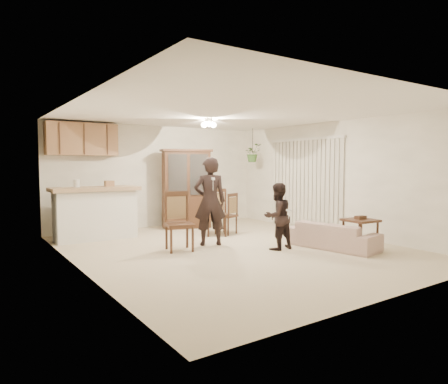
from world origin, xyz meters
TOP-DOWN VIEW (x-y plane):
  - floor at (0.00, 0.00)m, footprint 6.50×6.50m
  - ceiling at (0.00, 0.00)m, footprint 5.50×6.50m
  - wall_back at (0.00, 3.25)m, footprint 5.50×0.02m
  - wall_front at (0.00, -3.25)m, footprint 5.50×0.02m
  - wall_left at (-2.75, 0.00)m, footprint 0.02×6.50m
  - wall_right at (2.75, 0.00)m, footprint 0.02×6.50m
  - breakfast_bar at (-1.85, 2.35)m, footprint 1.60×0.55m
  - bar_top at (-1.85, 2.35)m, footprint 1.75×0.70m
  - upper_cabinets at (-1.90, 3.07)m, footprint 1.50×0.34m
  - vertical_blinds at (2.71, 0.90)m, footprint 0.06×2.30m
  - ceiling_fixture at (0.20, 1.20)m, footprint 0.36×0.36m
  - hanging_plant at (2.30, 2.40)m, footprint 0.43×0.37m
  - plant_cord at (2.30, 2.40)m, footprint 0.01×0.01m
  - sofa at (1.54, -0.99)m, footprint 1.07×1.98m
  - adult at (-0.20, 0.53)m, footprint 0.77×0.66m
  - child at (0.60, -0.50)m, footprint 0.67×0.54m
  - china_hutch at (0.43, 2.62)m, footprint 1.29×0.75m
  - side_table at (1.79, -1.40)m, footprint 0.56×0.56m
  - chair_bar at (-0.92, 0.41)m, footprint 0.57×0.57m
  - chair_hutch_left at (0.48, 1.34)m, footprint 0.62×0.62m
  - chair_hutch_right at (0.75, 1.37)m, footprint 0.53×0.53m
  - controller_adult at (-0.36, 0.16)m, footprint 0.10×0.15m
  - controller_child at (0.61, -0.79)m, footprint 0.04×0.11m

SIDE VIEW (x-z plane):
  - floor at x=0.00m, z-range 0.00..0.00m
  - chair_hutch_right at x=0.75m, z-range -0.20..0.72m
  - chair_hutch_left at x=0.48m, z-range -0.22..0.79m
  - side_table at x=1.79m, z-range -0.02..0.61m
  - chair_bar at x=-0.92m, z-range -0.23..0.83m
  - sofa at x=1.54m, z-range 0.00..0.73m
  - breakfast_bar at x=-1.85m, z-range 0.00..1.00m
  - child at x=0.60m, z-range 0.00..1.35m
  - controller_child at x=0.61m, z-range 0.73..0.76m
  - adult at x=-0.20m, z-range 0.00..1.80m
  - china_hutch at x=0.43m, z-range -0.01..1.90m
  - bar_top at x=-1.85m, z-range 1.01..1.09m
  - vertical_blinds at x=2.71m, z-range 0.05..2.15m
  - wall_back at x=0.00m, z-range 0.00..2.50m
  - wall_front at x=0.00m, z-range 0.00..2.50m
  - wall_left at x=-2.75m, z-range 0.00..2.50m
  - wall_right at x=2.75m, z-range 0.00..2.50m
  - controller_adult at x=-0.36m, z-range 1.27..1.32m
  - hanging_plant at x=2.30m, z-range 1.61..2.09m
  - upper_cabinets at x=-1.90m, z-range 1.75..2.45m
  - plant_cord at x=2.30m, z-range 1.85..2.50m
  - ceiling_fixture at x=0.20m, z-range 2.30..2.50m
  - ceiling at x=0.00m, z-range 2.49..2.51m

